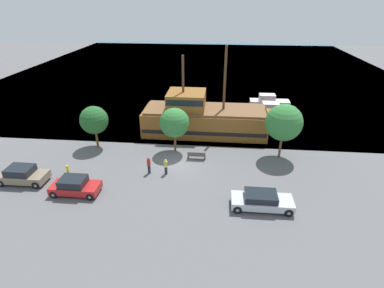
{
  "coord_description": "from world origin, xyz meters",
  "views": [
    {
      "loc": [
        3.58,
        -25.61,
        15.08
      ],
      "look_at": [
        0.98,
        2.0,
        1.2
      ],
      "focal_mm": 28.0,
      "sensor_mm": 36.0,
      "label": 1
    }
  ],
  "objects": [
    {
      "name": "pedestrian_walking_near",
      "position": [
        -2.67,
        -2.08,
        0.86
      ],
      "size": [
        0.32,
        0.32,
        1.7
      ],
      "color": "#232838",
      "rests_on": "ground_plane"
    },
    {
      "name": "tree_row_mideast",
      "position": [
        -0.88,
        2.58,
        3.27
      ],
      "size": [
        3.07,
        3.07,
        4.81
      ],
      "color": "brown",
      "rests_on": "ground_plane"
    },
    {
      "name": "moored_boat_outer",
      "position": [
        11.09,
        14.84,
        0.61
      ],
      "size": [
        5.71,
        2.18,
        1.66
      ],
      "color": "maroon",
      "rests_on": "water_surface"
    },
    {
      "name": "pedestrian_walking_far",
      "position": [
        -1.08,
        -2.07,
        0.77
      ],
      "size": [
        0.32,
        0.32,
        1.55
      ],
      "color": "#232838",
      "rests_on": "ground_plane"
    },
    {
      "name": "water_surface",
      "position": [
        0.0,
        44.0,
        0.0
      ],
      "size": [
        80.0,
        80.0,
        0.0
      ],
      "primitive_type": "plane",
      "color": "#38667F",
      "rests_on": "ground"
    },
    {
      "name": "tree_row_midwest",
      "position": [
        10.02,
        2.29,
        3.83
      ],
      "size": [
        3.65,
        3.65,
        5.66
      ],
      "color": "brown",
      "rests_on": "ground_plane"
    },
    {
      "name": "parked_car_curb_rear",
      "position": [
        7.22,
        -6.28,
        0.69
      ],
      "size": [
        4.78,
        1.96,
        1.36
      ],
      "color": "#B7BCC6",
      "rests_on": "ground_plane"
    },
    {
      "name": "moored_boat_dockside",
      "position": [
        11.12,
        18.67,
        0.61
      ],
      "size": [
        5.85,
        1.93,
        1.67
      ],
      "color": "silver",
      "rests_on": "water_surface"
    },
    {
      "name": "parked_car_curb_front",
      "position": [
        -13.51,
        -4.64,
        0.76
      ],
      "size": [
        4.21,
        1.92,
        1.54
      ],
      "color": "#7F705B",
      "rests_on": "ground_plane"
    },
    {
      "name": "fire_hydrant",
      "position": [
        -10.37,
        -2.67,
        0.41
      ],
      "size": [
        0.42,
        0.25,
        0.76
      ],
      "color": "yellow",
      "rests_on": "ground_plane"
    },
    {
      "name": "tree_row_east",
      "position": [
        -9.56,
        2.83,
        3.13
      ],
      "size": [
        2.98,
        2.98,
        4.63
      ],
      "color": "brown",
      "rests_on": "ground_plane"
    },
    {
      "name": "ground_plane",
      "position": [
        0.0,
        0.0,
        0.0
      ],
      "size": [
        160.0,
        160.0,
        0.0
      ],
      "primitive_type": "plane",
      "color": "#5B5B5E"
    },
    {
      "name": "parked_car_curb_mid",
      "position": [
        -8.16,
        -5.78,
        0.71
      ],
      "size": [
        4.01,
        1.89,
        1.46
      ],
      "color": "#B21E1E",
      "rests_on": "ground_plane"
    },
    {
      "name": "bench_promenade_east",
      "position": [
        1.54,
        0.97,
        0.44
      ],
      "size": [
        1.82,
        0.45,
        0.85
      ],
      "color": "#4C4742",
      "rests_on": "ground_plane"
    },
    {
      "name": "pirate_ship",
      "position": [
        1.85,
        7.7,
        1.88
      ],
      "size": [
        15.79,
        5.2,
        10.24
      ],
      "color": "brown",
      "rests_on": "water_surface"
    }
  ]
}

